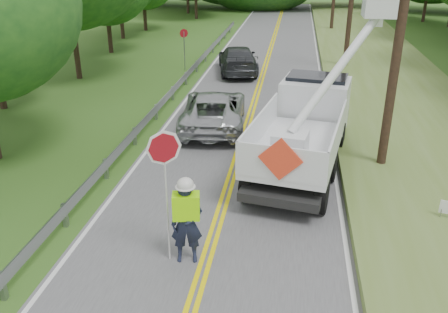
# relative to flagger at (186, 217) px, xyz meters

# --- Properties ---
(road) EXTENTS (7.20, 96.00, 0.03)m
(road) POSITION_rel_flagger_xyz_m (0.45, 11.02, -1.21)
(road) COLOR #505052
(road) RESTS_ON ground
(guardrail) EXTENTS (0.18, 48.00, 0.77)m
(guardrail) POSITION_rel_flagger_xyz_m (-3.56, 11.93, -0.66)
(guardrail) COLOR gray
(guardrail) RESTS_ON ground
(tall_grass_verge) EXTENTS (7.00, 96.00, 0.30)m
(tall_grass_verge) POSITION_rel_flagger_xyz_m (7.55, 11.02, -1.07)
(tall_grass_verge) COLOR #556D28
(tall_grass_verge) RESTS_ON ground
(flagger) EXTENTS (1.22, 0.62, 3.38)m
(flagger) POSITION_rel_flagger_xyz_m (0.00, 0.00, 0.00)
(flagger) COLOR #191E33
(flagger) RESTS_ON road
(bucket_truck) EXTENTS (4.36, 7.79, 7.22)m
(bucket_truck) POSITION_rel_flagger_xyz_m (3.03, 6.75, 0.41)
(bucket_truck) COLOR black
(bucket_truck) RESTS_ON road
(suv_silver) EXTENTS (3.08, 5.77, 1.54)m
(suv_silver) POSITION_rel_flagger_xyz_m (-0.94, 9.43, -0.43)
(suv_silver) COLOR #A8ABAE
(suv_silver) RESTS_ON road
(suv_darkgrey) EXTENTS (3.21, 5.77, 1.58)m
(suv_darkgrey) POSITION_rel_flagger_xyz_m (-1.12, 19.23, -0.41)
(suv_darkgrey) COLOR #323438
(suv_darkgrey) RESTS_ON road
(stop_sign_permanent) EXTENTS (0.47, 0.31, 2.54)m
(stop_sign_permanent) POSITION_rel_flagger_xyz_m (-4.47, 19.41, 0.47)
(stop_sign_permanent) COLOR gray
(stop_sign_permanent) RESTS_ON ground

